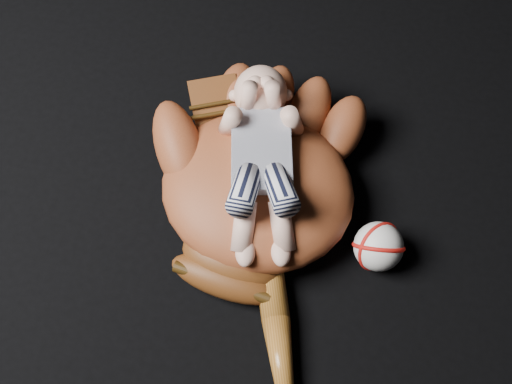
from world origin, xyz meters
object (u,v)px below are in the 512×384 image
Objects in this scene: newborn_baby at (262,164)px; baseball at (379,247)px; baseball_bat at (278,337)px; baseball_glove at (258,184)px.

newborn_baby reaches higher than baseball.
newborn_baby is 0.24m from baseball.
baseball_bat is at bearing -85.00° from newborn_baby.
newborn_baby is at bearing 105.12° from baseball_bat.
baseball_glove is 0.23m from baseball.
newborn_baby is 0.70× the size of baseball_bat.
newborn_baby reaches higher than baseball_bat.
baseball is at bearing -30.32° from newborn_baby.
baseball_glove is 0.26m from baseball_bat.
baseball is (0.14, 0.17, 0.02)m from baseball_bat.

